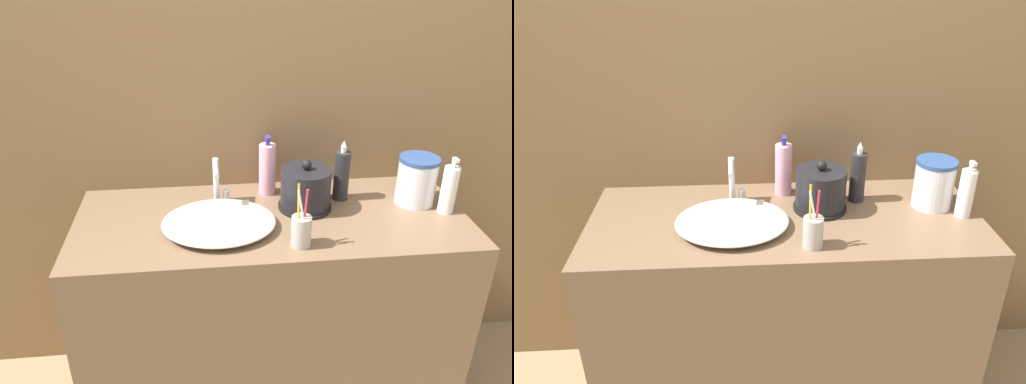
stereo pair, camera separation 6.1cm
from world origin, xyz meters
The scene contains 10 objects.
wall_back centered at (0.00, 0.56, 1.30)m, with size 6.00×0.04×2.60m.
vanity_counter centered at (0.00, 0.27, 0.40)m, with size 1.34×0.54×0.81m.
sink_basin centered at (-0.18, 0.22, 0.83)m, with size 0.37×0.31×0.05m.
faucet centered at (-0.18, 0.40, 0.90)m, with size 0.06×0.14×0.17m.
electric_kettle centered at (0.12, 0.33, 0.88)m, with size 0.19×0.19×0.18m.
toothbrush_cup centered at (0.07, 0.09, 0.86)m, with size 0.06×0.06×0.21m.
lotion_bottle centered at (0.61, 0.25, 0.90)m, with size 0.05×0.05×0.20m.
shampoo_bottle centered at (0.01, 0.46, 0.91)m, with size 0.06×0.06×0.23m.
mouthwash_bottle centered at (0.27, 0.38, 0.90)m, with size 0.06×0.06×0.23m.
water_pitcher centered at (0.52, 0.33, 0.90)m, with size 0.14×0.14×0.17m.
Camera 1 is at (-0.21, -1.19, 1.66)m, focal length 35.00 mm.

